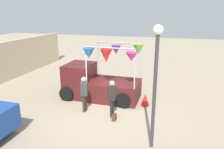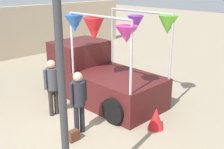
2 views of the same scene
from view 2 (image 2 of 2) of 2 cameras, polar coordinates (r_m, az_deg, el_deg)
ground_plane at (r=8.27m, az=-5.56°, el=-8.97°), size 60.00×60.00×0.00m
vendor_truck at (r=9.39m, az=-2.84°, el=0.44°), size 2.52×4.19×2.94m
person_customer at (r=7.14m, az=-6.82°, el=-4.62°), size 0.53×0.34×1.68m
person_vendor at (r=8.27m, az=-12.05°, el=-1.58°), size 0.53×0.34×1.69m
handbag at (r=7.21m, az=-7.80°, el=-12.22°), size 0.28×0.16×0.28m
street_lamp at (r=4.07m, az=-10.46°, el=2.67°), size 0.32×0.32×4.19m
folded_kite_bundle_crimson at (r=7.70m, az=8.91°, el=-8.80°), size 0.56×0.56×0.60m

